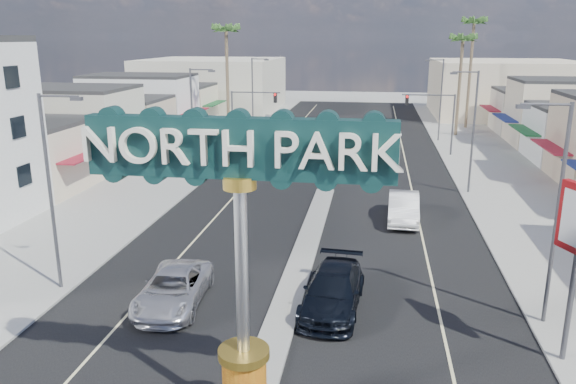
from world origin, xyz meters
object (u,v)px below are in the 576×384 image
(traffic_signal_left, at_px, (249,108))
(palm_right_far, at_px, (474,28))
(gateway_sign, at_px, (241,241))
(palm_left_far, at_px, (226,35))
(suv_left, at_px, (173,289))
(streetlight_r_near, at_px, (554,205))
(streetlight_l_mid, at_px, (194,120))
(streetlight_l_far, at_px, (254,93))
(palm_right_mid, at_px, (463,43))
(city_bus, at_px, (267,138))
(streetlight_l_near, at_px, (53,184))
(streetlight_r_mid, at_px, (471,126))
(traffic_signal_right, at_px, (434,112))
(car_parked_right, at_px, (403,208))
(streetlight_r_far, at_px, (440,96))
(suv_right, at_px, (333,291))

(traffic_signal_left, height_order, palm_right_far, palm_right_far)
(gateway_sign, bearing_deg, palm_left_far, 105.15)
(palm_right_far, xyz_separation_m, suv_left, (-19.86, -52.73, -11.61))
(streetlight_r_near, bearing_deg, streetlight_l_mid, 136.21)
(streetlight_l_far, height_order, palm_right_mid, palm_right_mid)
(gateway_sign, bearing_deg, city_bus, 99.92)
(gateway_sign, bearing_deg, palm_right_far, 75.97)
(streetlight_l_mid, bearing_deg, streetlight_l_near, -90.00)
(streetlight_r_mid, bearing_deg, traffic_signal_right, 95.10)
(palm_right_mid, relative_size, car_parked_right, 2.26)
(suv_left, bearing_deg, traffic_signal_right, 64.11)
(streetlight_l_far, xyz_separation_m, streetlight_r_mid, (20.87, -22.00, 0.00))
(streetlight_l_far, relative_size, streetlight_r_far, 1.00)
(palm_right_mid, height_order, suv_right, palm_right_mid)
(suv_left, distance_m, suv_right, 6.90)
(traffic_signal_right, height_order, streetlight_l_far, streetlight_l_far)
(streetlight_r_far, relative_size, palm_right_mid, 0.74)
(city_bus, bearing_deg, traffic_signal_right, 8.54)
(streetlight_l_near, bearing_deg, car_parked_right, 38.39)
(streetlight_l_near, distance_m, suv_right, 13.13)
(city_bus, bearing_deg, palm_right_mid, 36.51)
(streetlight_l_far, xyz_separation_m, palm_left_far, (-2.57, -2.00, 6.43))
(streetlight_r_mid, bearing_deg, streetlight_l_near, -136.21)
(traffic_signal_right, height_order, city_bus, traffic_signal_right)
(suv_right, bearing_deg, streetlight_r_mid, 71.07)
(streetlight_l_far, bearing_deg, streetlight_l_mid, -90.00)
(suv_left, bearing_deg, streetlight_r_far, 66.44)
(streetlight_r_mid, distance_m, suv_left, 26.12)
(streetlight_l_near, bearing_deg, palm_right_mid, 63.01)
(streetlight_r_mid, bearing_deg, traffic_signal_left, 144.50)
(palm_right_mid, bearing_deg, suv_left, -110.92)
(streetlight_r_far, distance_m, palm_right_mid, 7.30)
(streetlight_r_far, relative_size, palm_right_far, 0.64)
(suv_left, bearing_deg, streetlight_l_near, 168.64)
(palm_left_far, bearing_deg, suv_right, -69.45)
(city_bus, bearing_deg, car_parked_right, -55.65)
(gateway_sign, relative_size, traffic_signal_right, 1.53)
(suv_right, bearing_deg, palm_right_mid, 80.48)
(traffic_signal_left, distance_m, suv_left, 35.17)
(palm_right_mid, relative_size, city_bus, 1.00)
(streetlight_r_near, xyz_separation_m, palm_left_far, (-23.43, 40.00, 6.43))
(streetlight_l_mid, height_order, palm_right_far, palm_right_far)
(streetlight_r_near, height_order, suv_right, streetlight_r_near)
(gateway_sign, bearing_deg, streetlight_l_far, 101.78)
(palm_right_far, bearing_deg, car_parked_right, -103.56)
(palm_right_mid, relative_size, suv_left, 2.17)
(streetlight_l_mid, bearing_deg, suv_left, -74.96)
(streetlight_r_mid, xyz_separation_m, palm_right_mid, (2.57, 26.00, 5.54))
(palm_right_mid, bearing_deg, traffic_signal_left, -151.58)
(streetlight_l_near, relative_size, palm_left_far, 0.69)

